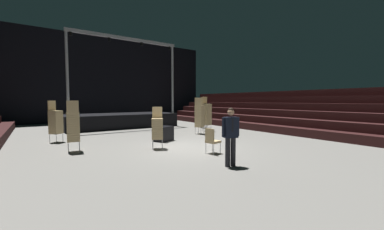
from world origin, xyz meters
name	(u,v)px	position (x,y,z in m)	size (l,w,h in m)	color
ground_plane	(187,148)	(0.00, 0.00, -0.05)	(22.00, 30.00, 0.10)	slate
arena_end_wall	(101,79)	(0.00, 15.00, 4.00)	(22.00, 0.30, 8.00)	black
bleacher_bank_right	(288,110)	(8.75, 1.00, 1.35)	(4.50, 24.00, 2.70)	black
stage_riser	(121,119)	(0.00, 8.99, 0.59)	(7.72, 3.41, 6.27)	black
man_with_tie	(231,133)	(-0.55, -3.19, 1.00)	(0.57, 0.33, 1.76)	black
chair_stack_front_left	(200,116)	(2.73, 2.83, 1.07)	(0.58, 0.58, 2.14)	#B2B5BA
chair_stack_front_right	(56,121)	(-4.50, 4.42, 0.98)	(0.62, 0.62, 1.96)	#B2B5BA
chair_stack_mid_left	(207,114)	(3.81, 3.51, 1.11)	(0.52, 0.52, 2.22)	#B2B5BA
chair_stack_mid_right	(203,112)	(4.77, 5.15, 1.11)	(0.62, 0.62, 2.22)	#B2B5BA
chair_stack_mid_centre	(73,126)	(-4.11, 1.67, 0.98)	(0.49, 0.49, 1.96)	#B2B5BA
chair_stack_rear_left	(157,128)	(-1.21, 0.36, 0.86)	(0.59, 0.59, 1.71)	#B2B5BA
equipment_road_case	(164,134)	(-0.15, 1.85, 0.36)	(0.90, 0.60, 0.71)	black
loose_chair_near_man	(212,139)	(0.05, -1.58, 0.53)	(0.51, 0.51, 0.95)	#B2B5BA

